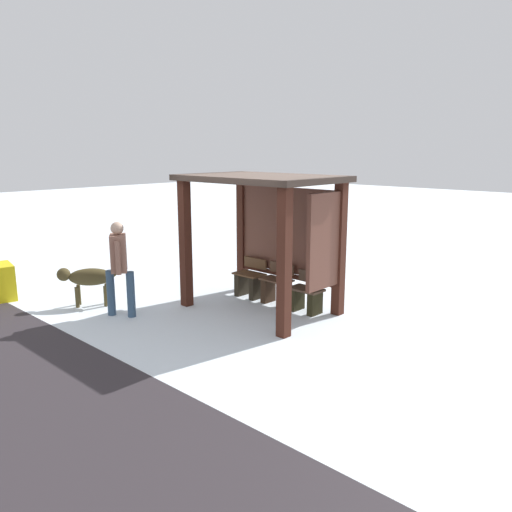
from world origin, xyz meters
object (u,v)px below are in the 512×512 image
object	(u,v)px
bus_shelter	(273,213)
dog	(87,278)
person_walking	(119,262)
bench_right_inside	(307,296)
bench_left_inside	(250,282)
bench_center_inside	(277,288)

from	to	relation	value
bus_shelter	dog	xyz separation A→B (m)	(-2.62, -2.23, -1.23)
bus_shelter	person_walking	size ratio (longest dim) A/B	1.63
bus_shelter	bench_right_inside	xyz separation A→B (m)	(0.60, 0.26, -1.47)
bench_left_inside	dog	xyz separation A→B (m)	(-1.81, -2.49, 0.23)
bench_right_inside	dog	distance (m)	4.08
bus_shelter	bench_left_inside	size ratio (longest dim) A/B	3.57
bench_left_inside	person_walking	world-z (taller)	person_walking
bus_shelter	person_walking	world-z (taller)	bus_shelter
bench_center_inside	dog	bearing A→B (deg)	-135.30
bus_shelter	dog	size ratio (longest dim) A/B	2.79
bench_left_inside	dog	size ratio (longest dim) A/B	0.78
person_walking	bench_right_inside	bearing A→B (deg)	46.81
bench_center_inside	person_walking	world-z (taller)	person_walking
bus_shelter	dog	world-z (taller)	bus_shelter
bench_left_inside	bench_center_inside	bearing A→B (deg)	-0.04
bench_right_inside	dog	world-z (taller)	dog
bench_center_inside	bench_right_inside	size ratio (longest dim) A/B	1.07
bench_left_inside	bench_center_inside	distance (m)	0.70
dog	person_walking	bearing A→B (deg)	5.57
person_walking	dog	distance (m)	1.07
bench_center_inside	bench_right_inside	xyz separation A→B (m)	(0.70, 0.00, -0.02)
bus_shelter	dog	bearing A→B (deg)	-139.60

